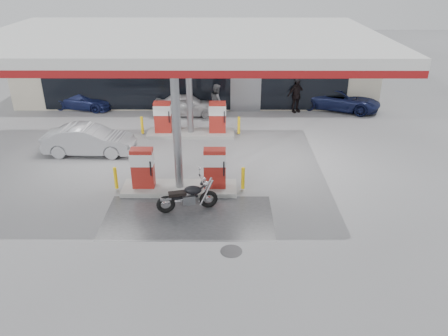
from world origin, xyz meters
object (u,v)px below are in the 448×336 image
(sedan_white, at_px, (186,105))
(biker_walking, at_px, (296,96))
(pump_island_near, at_px, (179,174))
(pump_island_far, at_px, (190,122))
(parked_car_right, at_px, (340,99))
(parked_car_left, at_px, (82,99))
(hatchback_silver, at_px, (89,140))
(parked_motorcycle, at_px, (188,197))
(attendant, at_px, (217,101))

(sedan_white, height_order, biker_walking, biker_walking)
(pump_island_near, distance_m, pump_island_far, 6.00)
(pump_island_far, distance_m, parked_car_right, 9.76)
(sedan_white, distance_m, parked_car_left, 6.58)
(hatchback_silver, height_order, biker_walking, biker_walking)
(pump_island_far, bearing_deg, parked_car_left, 147.42)
(pump_island_far, xyz_separation_m, sedan_white, (-0.47, 3.20, -0.08))
(parked_motorcycle, relative_size, sedan_white, 0.60)
(pump_island_near, height_order, pump_island_far, same)
(sedan_white, relative_size, parked_car_right, 0.79)
(pump_island_far, relative_size, biker_walking, 2.54)
(hatchback_silver, height_order, parked_car_right, hatchback_silver)
(parked_motorcycle, xyz_separation_m, biker_walking, (5.51, 11.29, 0.50))
(parked_motorcycle, xyz_separation_m, parked_car_left, (-7.40, 11.92, 0.05))
(parked_car_right, bearing_deg, biker_walking, 122.91)
(hatchback_silver, bearing_deg, pump_island_far, -60.72)
(parked_motorcycle, height_order, parked_car_left, parked_motorcycle)
(sedan_white, height_order, parked_car_left, sedan_white)
(parked_car_left, height_order, parked_car_right, parked_car_right)
(pump_island_near, xyz_separation_m, parked_car_left, (-6.93, 10.43, -0.14))
(pump_island_far, bearing_deg, parked_motorcycle, -86.42)
(pump_island_near, distance_m, sedan_white, 9.21)
(pump_island_far, xyz_separation_m, parked_motorcycle, (0.47, -7.49, -0.20))
(sedan_white, bearing_deg, hatchback_silver, 144.39)
(pump_island_far, xyz_separation_m, parked_car_right, (8.74, 4.35, -0.06))
(attendant, bearing_deg, sedan_white, 70.24)
(parked_car_right, bearing_deg, sedan_white, 118.80)
(pump_island_far, height_order, parked_car_left, pump_island_far)
(attendant, height_order, hatchback_silver, attendant)
(parked_motorcycle, bearing_deg, biker_walking, 49.72)
(pump_island_near, xyz_separation_m, sedan_white, (-0.47, 9.20, -0.08))
(hatchback_silver, bearing_deg, parked_car_left, 20.71)
(biker_walking, bearing_deg, pump_island_near, -147.57)
(parked_car_left, relative_size, biker_walking, 1.93)
(sedan_white, height_order, parked_car_right, parked_car_right)
(sedan_white, relative_size, hatchback_silver, 0.89)
(attendant, bearing_deg, pump_island_far, 147.49)
(attendant, relative_size, parked_car_right, 0.41)
(parked_motorcycle, xyz_separation_m, parked_car_right, (8.27, 11.83, 0.14))
(parked_car_left, bearing_deg, pump_island_near, -133.66)
(attendant, xyz_separation_m, parked_car_right, (7.41, 1.55, -0.32))
(pump_island_far, height_order, sedan_white, pump_island_far)
(sedan_white, distance_m, hatchback_silver, 6.93)
(parked_motorcycle, distance_m, parked_car_left, 14.03)
(hatchback_silver, distance_m, parked_car_left, 7.24)
(sedan_white, relative_size, biker_walking, 1.83)
(parked_car_right, bearing_deg, attendant, 123.48)
(parked_motorcycle, xyz_separation_m, attendant, (0.86, 10.29, 0.46))
(pump_island_near, relative_size, hatchback_silver, 1.24)
(parked_car_right, distance_m, biker_walking, 2.84)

